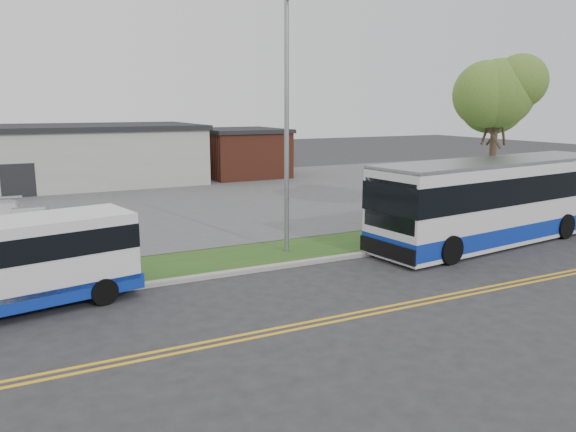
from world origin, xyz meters
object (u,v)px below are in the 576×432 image
streetlight_near (287,119)px  parked_car_a (29,225)px  transit_bus (497,200)px  tree_east (497,95)px  shuttle_bus (33,260)px  parked_car_b (3,217)px

streetlight_near → parked_car_a: 12.00m
transit_bus → parked_car_a: bearing=147.1°
tree_east → parked_car_a: size_ratio=2.08×
shuttle_bus → parked_car_a: shuttle_bus is taller
streetlight_near → transit_bus: streetlight_near is taller
shuttle_bus → parked_car_a: bearing=77.3°
tree_east → streetlight_near: streetlight_near is taller
shuttle_bus → transit_bus: (18.04, -0.13, 0.38)m
tree_east → transit_bus: tree_east is taller
streetlight_near → parked_car_a: streetlight_near is taller
tree_east → shuttle_bus: bearing=-173.6°
streetlight_near → parked_car_a: size_ratio=2.37×
streetlight_near → transit_bus: 9.77m
streetlight_near → parked_car_b: streetlight_near is taller
shuttle_bus → parked_car_a: (0.21, 8.63, -0.64)m
shuttle_bus → tree_east: bearing=-4.9°
streetlight_near → shuttle_bus: (-9.15, -2.00, -3.84)m
streetlight_near → parked_car_b: bearing=137.4°
tree_east → transit_bus: bearing=-131.3°
streetlight_near → parked_car_a: (-8.95, 6.63, -4.47)m
tree_east → streetlight_near: size_ratio=0.88×
tree_east → parked_car_a: tree_east is taller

